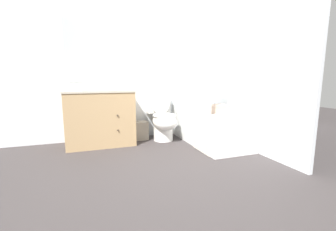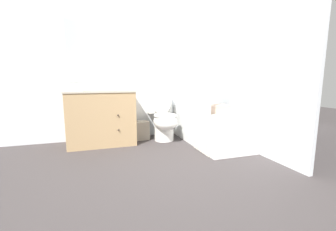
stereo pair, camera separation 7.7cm
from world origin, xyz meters
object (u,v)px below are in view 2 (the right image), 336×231
Objects in this scene: hand_towel_folded at (74,89)px; vanity_cabinet at (101,117)px; tissue_box at (113,87)px; sink_faucet at (100,87)px; toilet at (163,118)px; bath_towel_folded at (217,109)px; bathtub at (210,125)px; wastebasket at (141,130)px.

vanity_cabinet is at bearing 28.01° from hand_towel_folded.
tissue_box reaches higher than vanity_cabinet.
hand_towel_folded is (-0.34, -0.18, 0.43)m from vanity_cabinet.
sink_faucet is (-0.00, 0.21, 0.44)m from vanity_cabinet.
toilet is 2.85× the size of bath_towel_folded.
tissue_box is at bearing 159.35° from bathtub.
sink_faucet is at bearing 144.71° from bath_towel_folded.
hand_towel_folded reaches higher than vanity_cabinet.
vanity_cabinet is at bearing -173.41° from wastebasket.
bathtub is 11.11× the size of tissue_box.
wastebasket is 0.96× the size of bath_towel_folded.
wastebasket is 2.26× the size of tissue_box.
sink_faucet is 1.83m from bathtub.
sink_faucet is 0.63× the size of hand_towel_folded.
wastebasket is at bearing 14.73° from hand_towel_folded.
hand_towel_folded reaches higher than wastebasket.
bathtub is at bearing -15.65° from vanity_cabinet.
sink_faucet is 0.96m from wastebasket.
bath_towel_folded is (0.87, -0.92, 0.44)m from wastebasket.
hand_towel_folded is (-1.95, 0.27, 0.58)m from bathtub.
sink_faucet is 1.12m from toilet.
toilet is 1.40m from hand_towel_folded.
vanity_cabinet is at bearing -90.00° from sink_faucet.
tissue_box is 0.42× the size of bath_towel_folded.
vanity_cabinet is 0.67× the size of bathtub.
tissue_box is at bearing 169.27° from toilet.
vanity_cabinet is 3.17× the size of bath_towel_folded.
toilet is 3.94× the size of hand_towel_folded.
vanity_cabinet reaches higher than wastebasket.
wastebasket is 1.33× the size of hand_towel_folded.
wastebasket is at bearing 151.99° from bathtub.
hand_towel_folded is (-0.97, -0.25, 0.71)m from wastebasket.
bath_towel_folded is (1.49, -0.84, 0.17)m from vanity_cabinet.
bath_towel_folded is (-0.11, -0.40, 0.32)m from bathtub.
tissue_box reaches higher than bathtub.
toilet is at bearing -21.96° from wastebasket.
bathtub is 1.12m from wastebasket.
wastebasket is at bearing -1.05° from tissue_box.
wastebasket is at bearing 158.04° from toilet.
sink_faucet reaches higher than vanity_cabinet.
vanity_cabinet is at bearing 150.45° from bath_towel_folded.
bathtub is (1.60, -0.66, -0.59)m from sink_faucet.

